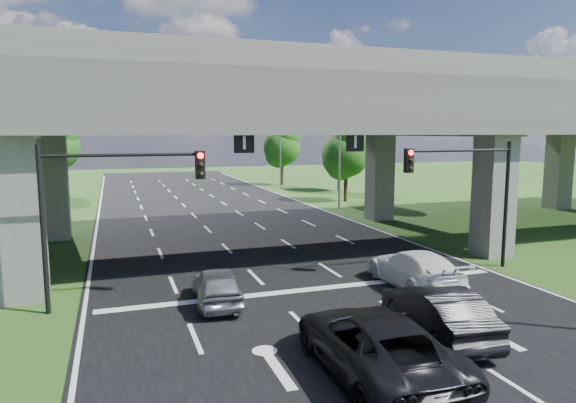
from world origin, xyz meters
TOP-DOWN VIEW (x-y plane):
  - ground at (0.00, 0.00)m, footprint 160.00×160.00m
  - road at (0.00, 10.00)m, footprint 18.00×120.00m
  - overpass at (0.00, 12.00)m, footprint 80.00×15.00m
  - signal_right at (7.82, 3.94)m, footprint 5.76×0.54m
  - signal_left at (-7.82, 3.94)m, footprint 5.76×0.54m
  - streetlight_far at (10.10, 24.00)m, footprint 3.38×0.25m
  - streetlight_beyond at (10.10, 40.00)m, footprint 3.38×0.25m
  - tree_left_near at (-13.95, 26.00)m, footprint 4.50×4.50m
  - tree_left_far at (-12.95, 42.00)m, footprint 4.80×4.80m
  - tree_right_near at (13.05, 28.00)m, footprint 4.20×4.20m
  - tree_right_mid at (16.05, 36.00)m, footprint 3.91×3.90m
  - tree_right_far at (12.05, 44.00)m, footprint 4.50×4.50m
  - car_silver at (-4.10, 3.00)m, footprint 1.96×4.19m
  - car_dark at (1.80, -2.37)m, footprint 2.24×5.06m
  - car_white at (4.03, 2.37)m, footprint 2.40×5.44m
  - car_trailing at (-1.26, -4.02)m, footprint 3.02×6.20m

SIDE VIEW (x-z plane):
  - ground at x=0.00m, z-range 0.00..0.00m
  - road at x=0.00m, z-range 0.00..0.03m
  - car_silver at x=-4.10m, z-range 0.03..1.42m
  - car_white at x=4.03m, z-range 0.03..1.58m
  - car_dark at x=1.80m, z-range 0.03..1.64m
  - car_trailing at x=-1.26m, z-range 0.03..1.73m
  - tree_right_mid at x=16.05m, z-range 0.79..7.55m
  - signal_right at x=7.82m, z-range 1.19..7.19m
  - signal_left at x=-7.82m, z-range 1.19..7.19m
  - tree_right_near at x=13.05m, z-range 0.86..8.14m
  - tree_left_near at x=-13.95m, z-range 0.92..8.72m
  - tree_right_far at x=12.05m, z-range 0.92..8.72m
  - tree_left_far at x=-12.95m, z-range 0.98..9.30m
  - streetlight_far at x=10.10m, z-range 0.85..10.85m
  - streetlight_beyond at x=10.10m, z-range 0.85..10.85m
  - overpass at x=0.00m, z-range 2.92..12.92m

